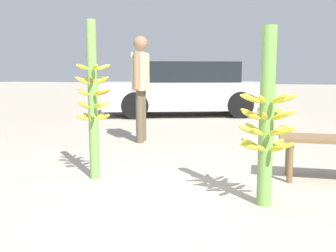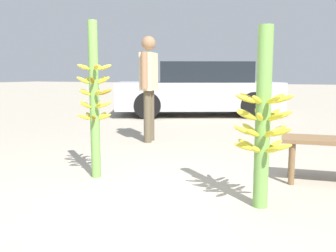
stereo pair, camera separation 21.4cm
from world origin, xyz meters
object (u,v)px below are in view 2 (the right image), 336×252
at_px(vendor_person, 149,80).
at_px(banana_stalk_left, 94,98).
at_px(parked_car, 199,90).
at_px(banana_stalk_center, 263,120).

bearing_deg(vendor_person, banana_stalk_left, 179.55).
height_order(vendor_person, parked_car, vendor_person).
bearing_deg(vendor_person, banana_stalk_center, -148.84).
relative_size(banana_stalk_left, banana_stalk_center, 1.11).
bearing_deg(parked_car, banana_stalk_left, 163.94).
relative_size(banana_stalk_left, parked_car, 0.36).
distance_m(banana_stalk_left, vendor_person, 2.23).
height_order(banana_stalk_left, banana_stalk_center, banana_stalk_left).
distance_m(vendor_person, parked_car, 4.16).
bearing_deg(banana_stalk_center, parked_car, 114.25).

